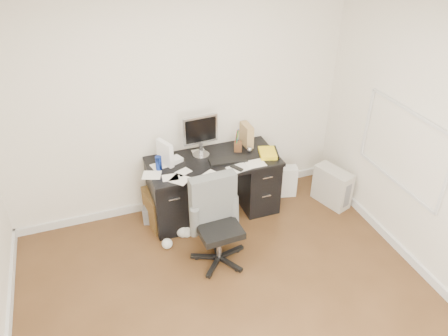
{
  "coord_description": "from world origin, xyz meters",
  "views": [
    {
      "loc": [
        -1.02,
        -2.39,
        3.36
      ],
      "look_at": [
        0.27,
        1.2,
        0.92
      ],
      "focal_mm": 35.0,
      "sensor_mm": 36.0,
      "label": 1
    }
  ],
  "objects_px": {
    "wicker_basket": "(166,206)",
    "desk": "(214,185)",
    "lcd_monitor": "(200,136)",
    "pc_tower": "(332,187)",
    "office_chair": "(219,224)",
    "keyboard": "(228,160)"
  },
  "relations": [
    {
      "from": "desk",
      "to": "pc_tower",
      "type": "relative_size",
      "value": 3.15
    },
    {
      "from": "wicker_basket",
      "to": "desk",
      "type": "bearing_deg",
      "value": -2.77
    },
    {
      "from": "pc_tower",
      "to": "wicker_basket",
      "type": "distance_m",
      "value": 2.07
    },
    {
      "from": "lcd_monitor",
      "to": "pc_tower",
      "type": "height_order",
      "value": "lcd_monitor"
    },
    {
      "from": "lcd_monitor",
      "to": "pc_tower",
      "type": "relative_size",
      "value": 1.08
    },
    {
      "from": "pc_tower",
      "to": "office_chair",
      "type": "bearing_deg",
      "value": 178.36
    },
    {
      "from": "lcd_monitor",
      "to": "wicker_basket",
      "type": "xyz_separation_m",
      "value": [
        -0.49,
        -0.11,
        -0.79
      ]
    },
    {
      "from": "pc_tower",
      "to": "wicker_basket",
      "type": "bearing_deg",
      "value": 152.42
    },
    {
      "from": "desk",
      "to": "lcd_monitor",
      "type": "distance_m",
      "value": 0.63
    },
    {
      "from": "keyboard",
      "to": "wicker_basket",
      "type": "bearing_deg",
      "value": 175.99
    },
    {
      "from": "desk",
      "to": "keyboard",
      "type": "height_order",
      "value": "keyboard"
    },
    {
      "from": "keyboard",
      "to": "pc_tower",
      "type": "relative_size",
      "value": 0.91
    },
    {
      "from": "wicker_basket",
      "to": "keyboard",
      "type": "bearing_deg",
      "value": -8.62
    },
    {
      "from": "office_chair",
      "to": "pc_tower",
      "type": "distance_m",
      "value": 1.76
    },
    {
      "from": "office_chair",
      "to": "lcd_monitor",
      "type": "bearing_deg",
      "value": 80.65
    },
    {
      "from": "desk",
      "to": "wicker_basket",
      "type": "distance_m",
      "value": 0.62
    },
    {
      "from": "keyboard",
      "to": "wicker_basket",
      "type": "distance_m",
      "value": 0.93
    },
    {
      "from": "wicker_basket",
      "to": "pc_tower",
      "type": "bearing_deg",
      "value": -9.39
    },
    {
      "from": "lcd_monitor",
      "to": "wicker_basket",
      "type": "distance_m",
      "value": 0.94
    },
    {
      "from": "keyboard",
      "to": "office_chair",
      "type": "relative_size",
      "value": 0.44
    },
    {
      "from": "keyboard",
      "to": "wicker_basket",
      "type": "height_order",
      "value": "keyboard"
    },
    {
      "from": "lcd_monitor",
      "to": "pc_tower",
      "type": "bearing_deg",
      "value": -19.68
    }
  ]
}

